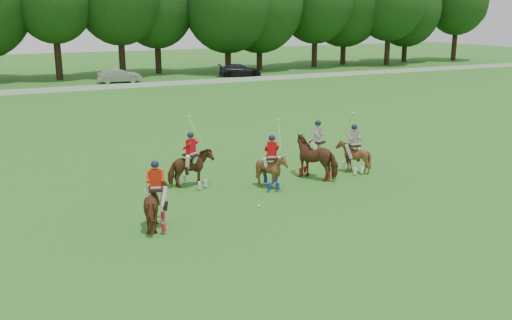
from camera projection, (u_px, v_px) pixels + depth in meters
name	position (u px, v px, depth m)	size (l,w,h in m)	color
ground	(275.00, 239.00, 17.60)	(180.00, 180.00, 0.00)	#2D6E1F
boundary_rail	(76.00, 89.00, 50.61)	(120.00, 0.10, 0.44)	white
car_mid	(119.00, 76.00, 56.50)	(1.46, 4.18, 1.38)	#9F9EA4
car_right	(240.00, 70.00, 62.07)	(1.89, 4.65, 1.35)	black
polo_red_a	(157.00, 204.00, 18.34)	(1.30, 1.99, 2.26)	#532D16
polo_red_b	(191.00, 168.00, 22.70)	(1.96, 1.87, 2.78)	#532D16
polo_red_c	(272.00, 170.00, 22.56)	(1.53, 1.61, 2.70)	#532D16
polo_stripe_a	(317.00, 157.00, 23.97)	(1.95, 2.29, 2.47)	#532D16
polo_stripe_b	(353.00, 155.00, 24.83)	(1.26, 1.38, 2.68)	#532D16
polo_ball	(259.00, 206.00, 20.49)	(0.09, 0.09, 0.09)	white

